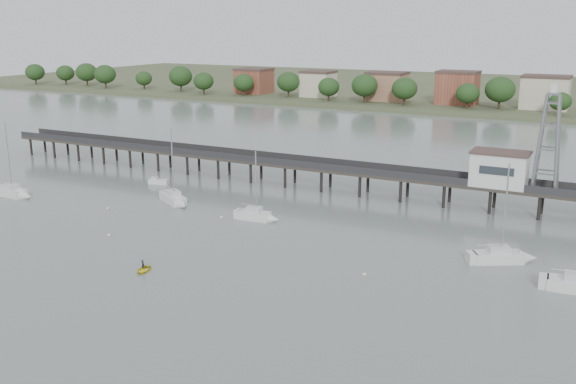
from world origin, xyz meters
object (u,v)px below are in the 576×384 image
object	(u,v)px
sailboat_a	(16,193)
sailboat_c	(507,257)
yellow_dinghy	(143,271)
sailboat_b	(176,200)
sailboat_f	(260,216)
lattice_tower	(549,143)
white_tender	(158,182)
pier	(345,170)

from	to	relation	value
sailboat_a	sailboat_c	bearing A→B (deg)	7.56
sailboat_a	yellow_dinghy	size ratio (longest dim) A/B	5.06
yellow_dinghy	sailboat_a	bearing A→B (deg)	145.65
sailboat_b	sailboat_f	world-z (taller)	sailboat_b
sailboat_c	sailboat_f	size ratio (longest dim) A/B	1.20
lattice_tower	sailboat_f	bearing A→B (deg)	-149.96
sailboat_b	sailboat_c	size ratio (longest dim) A/B	0.99
sailboat_b	sailboat_a	xyz separation A→B (m)	(-26.25, -8.58, -0.00)
sailboat_f	white_tender	distance (m)	29.23
sailboat_f	yellow_dinghy	world-z (taller)	sailboat_f
yellow_dinghy	lattice_tower	bearing A→B (deg)	36.79
lattice_tower	sailboat_c	bearing A→B (deg)	-93.53
sailboat_b	sailboat_c	world-z (taller)	sailboat_c
sailboat_b	sailboat_a	distance (m)	27.62
sailboat_a	white_tender	distance (m)	23.54
lattice_tower	sailboat_b	distance (m)	56.68
lattice_tower	white_tender	world-z (taller)	lattice_tower
pier	white_tender	bearing A→B (deg)	-162.42
sailboat_b	yellow_dinghy	size ratio (longest dim) A/B	4.87
white_tender	pier	bearing A→B (deg)	0.74
white_tender	yellow_dinghy	xyz separation A→B (m)	(25.10, -34.20, -0.42)
sailboat_c	sailboat_a	size ratio (longest dim) A/B	0.97
sailboat_b	pier	bearing A→B (deg)	73.48
lattice_tower	yellow_dinghy	bearing A→B (deg)	-130.77
lattice_tower	pier	bearing A→B (deg)	-180.00
pier	yellow_dinghy	bearing A→B (deg)	-98.57
sailboat_c	sailboat_f	xyz separation A→B (m)	(-34.77, 0.90, 0.01)
pier	sailboat_b	world-z (taller)	sailboat_b
sailboat_c	sailboat_b	bearing A→B (deg)	147.44
pier	sailboat_b	size ratio (longest dim) A/B	11.80
sailboat_c	yellow_dinghy	size ratio (longest dim) A/B	4.90
lattice_tower	sailboat_a	xyz separation A→B (m)	(-78.44, -28.07, -10.46)
pier	sailboat_a	world-z (taller)	sailboat_a
sailboat_c	sailboat_a	distance (m)	77.35
pier	sailboat_c	world-z (taller)	sailboat_c
sailboat_b	sailboat_c	bearing A→B (deg)	27.59
pier	sailboat_f	size ratio (longest dim) A/B	14.05
lattice_tower	yellow_dinghy	world-z (taller)	lattice_tower
white_tender	yellow_dinghy	bearing A→B (deg)	-70.56
pier	sailboat_b	distance (m)	28.59
sailboat_a	sailboat_f	distance (m)	42.93
lattice_tower	sailboat_b	xyz separation A→B (m)	(-52.19, -19.48, -10.46)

